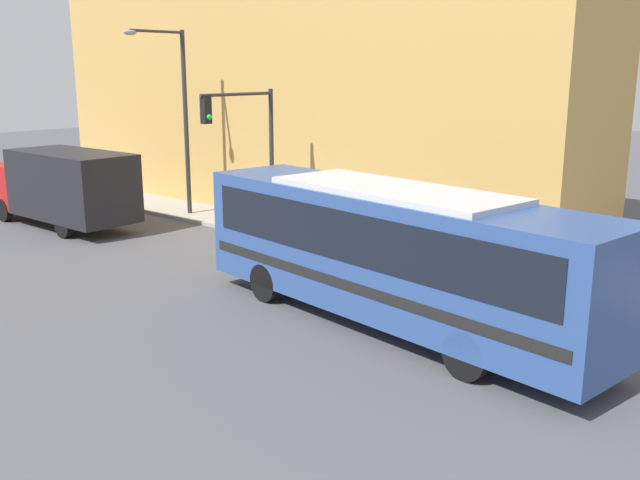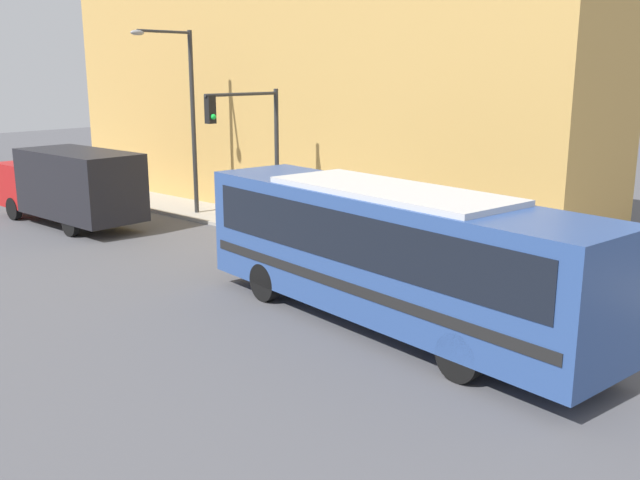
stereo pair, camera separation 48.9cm
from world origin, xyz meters
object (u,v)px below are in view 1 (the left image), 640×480
fire_hydrant (396,245)px  traffic_light_pole (248,136)px  delivery_truck (61,185)px  city_bus (392,247)px  parking_meter (333,217)px  pedestrian_near_corner (238,197)px  street_lamp (178,107)px

fire_hydrant → traffic_light_pole: 6.44m
traffic_light_pole → delivery_truck: bearing=114.0°
city_bus → delivery_truck: city_bus is taller
city_bus → parking_meter: city_bus is taller
parking_meter → city_bus: bearing=-130.9°
delivery_truck → fire_hydrant: bearing=-71.8°
fire_hydrant → pedestrian_near_corner: size_ratio=0.44×
traffic_light_pole → pedestrian_near_corner: traffic_light_pole is taller
delivery_truck → parking_meter: (4.12, -10.00, -0.55)m
city_bus → parking_meter: 7.76m
fire_hydrant → parking_meter: 2.60m
traffic_light_pole → street_lamp: bearing=79.7°
city_bus → fire_hydrant: size_ratio=15.67×
city_bus → delivery_truck: size_ratio=1.50×
city_bus → pedestrian_near_corner: (5.92, 11.40, -0.95)m
parking_meter → traffic_light_pole: bearing=108.4°
street_lamp → parking_meter: bearing=-89.1°
fire_hydrant → pedestrian_near_corner: bearing=83.9°
delivery_truck → street_lamp: (4.00, -2.18, 2.85)m
traffic_light_pole → parking_meter: 4.08m
pedestrian_near_corner → parking_meter: bearing=-98.9°
traffic_light_pole → fire_hydrant: bearing=-79.8°
city_bus → street_lamp: 14.73m
street_lamp → pedestrian_near_corner: (0.99, -2.25, -3.49)m
fire_hydrant → traffic_light_pole: (-1.00, 5.53, 3.15)m
delivery_truck → pedestrian_near_corner: 6.71m
traffic_light_pole → parking_meter: bearing=-71.6°
city_bus → fire_hydrant: city_bus is taller
parking_meter → street_lamp: size_ratio=0.19×
fire_hydrant → parking_meter: bearing=90.0°
city_bus → delivery_truck: bearing=95.1°
parking_meter → fire_hydrant: bearing=-90.0°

